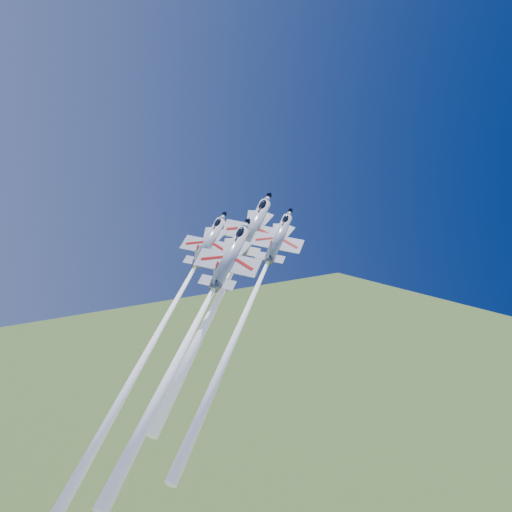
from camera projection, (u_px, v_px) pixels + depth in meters
jet_lead at (225, 284)px, 92.64m from camera, size 32.74×25.83×34.99m
jet_left at (160, 329)px, 86.20m from camera, size 35.96×28.90×40.47m
jet_right at (247, 310)px, 85.13m from camera, size 31.57×25.24×35.04m
jet_slot at (195, 326)px, 81.82m from camera, size 32.19×25.45×34.64m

